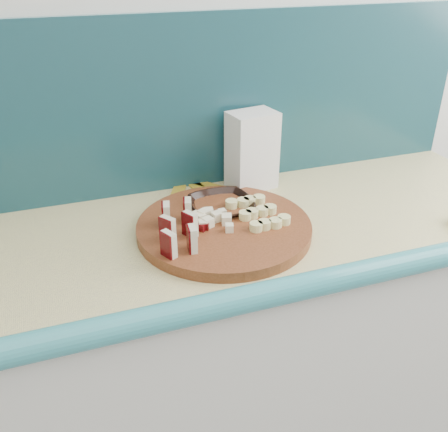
% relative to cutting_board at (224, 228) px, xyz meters
% --- Properties ---
extents(kitchen_counter, '(2.20, 0.63, 0.91)m').
position_rel_cutting_board_xyz_m(kitchen_counter, '(-0.20, 0.02, -0.47)').
color(kitchen_counter, silver).
rests_on(kitchen_counter, ground).
extents(backsplash, '(2.20, 0.02, 0.50)m').
position_rel_cutting_board_xyz_m(backsplash, '(-0.20, 0.31, 0.24)').
color(backsplash, teal).
rests_on(backsplash, kitchen_counter).
extents(cutting_board, '(0.48, 0.48, 0.03)m').
position_rel_cutting_board_xyz_m(cutting_board, '(0.00, 0.00, 0.00)').
color(cutting_board, '#4F2711').
rests_on(cutting_board, kitchen_counter).
extents(apple_wedges, '(0.11, 0.18, 0.06)m').
position_rel_cutting_board_xyz_m(apple_wedges, '(-0.13, -0.03, 0.04)').
color(apple_wedges, beige).
rests_on(apple_wedges, cutting_board).
extents(apple_chunks, '(0.07, 0.07, 0.02)m').
position_rel_cutting_board_xyz_m(apple_chunks, '(-0.03, -0.00, 0.03)').
color(apple_chunks, '#FDF0CA').
rests_on(apple_chunks, cutting_board).
extents(banana_slices, '(0.12, 0.17, 0.02)m').
position_rel_cutting_board_xyz_m(banana_slices, '(0.10, 0.01, 0.02)').
color(banana_slices, '#D8D184').
rests_on(banana_slices, cutting_board).
extents(brown_bowl, '(0.18, 0.18, 0.04)m').
position_rel_cutting_board_xyz_m(brown_bowl, '(0.02, 0.09, 0.01)').
color(brown_bowl, black).
rests_on(brown_bowl, kitchen_counter).
extents(flour_bag, '(0.15, 0.12, 0.23)m').
position_rel_cutting_board_xyz_m(flour_bag, '(0.17, 0.24, 0.10)').
color(flour_bag, silver).
rests_on(flour_bag, kitchen_counter).
extents(banana_peel, '(0.23, 0.19, 0.01)m').
position_rel_cutting_board_xyz_m(banana_peel, '(0.01, 0.27, -0.01)').
color(banana_peel, gold).
rests_on(banana_peel, kitchen_counter).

